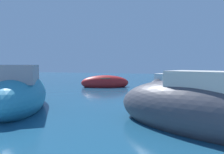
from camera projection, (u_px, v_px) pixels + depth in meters
moored_boat_0 at (195, 109)px, 6.09m from camera, size 5.88×4.33×2.24m
moored_boat_1 at (165, 83)px, 16.96m from camera, size 3.02×3.84×1.50m
moored_boat_2 at (105, 83)px, 17.64m from camera, size 4.49×3.14×1.35m
moored_boat_7 at (19, 94)px, 8.96m from camera, size 5.11×6.05×2.45m
moored_boat_8 at (224, 94)px, 11.19m from camera, size 3.64×3.84×1.19m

